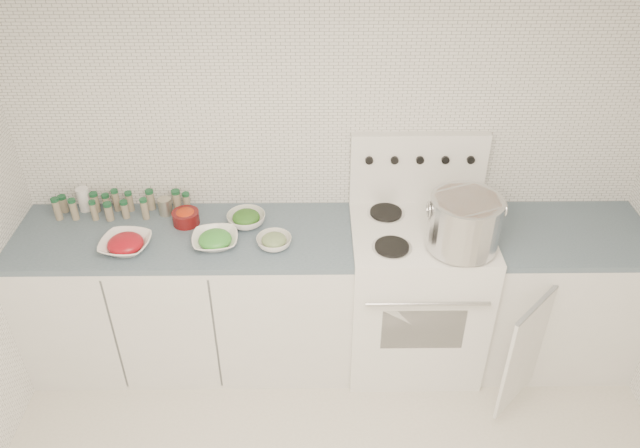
{
  "coord_description": "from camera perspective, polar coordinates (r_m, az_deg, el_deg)",
  "views": [
    {
      "loc": [
        -0.1,
        -1.57,
        2.89
      ],
      "look_at": [
        -0.07,
        1.14,
        1.0
      ],
      "focal_mm": 35.0,
      "sensor_mm": 36.0,
      "label": 1
    }
  ],
  "objects": [
    {
      "name": "bowl_snowpea",
      "position": [
        3.35,
        -9.57,
        -1.43
      ],
      "size": [
        0.27,
        0.27,
        0.08
      ],
      "color": "white",
      "rests_on": "counter_left"
    },
    {
      "name": "spice_cluster",
      "position": [
        3.71,
        -18.04,
        1.71
      ],
      "size": [
        0.75,
        0.16,
        0.14
      ],
      "color": "gray",
      "rests_on": "counter_left"
    },
    {
      "name": "room_walls",
      "position": [
        2.06,
        2.38,
        -5.42
      ],
      "size": [
        3.54,
        3.04,
        2.52
      ],
      "color": "white",
      "rests_on": "ground"
    },
    {
      "name": "bowl_pepper",
      "position": [
        3.54,
        -12.18,
        0.67
      ],
      "size": [
        0.15,
        0.15,
        0.09
      ],
      "color": "#570F0F",
      "rests_on": "counter_left"
    },
    {
      "name": "counter_left",
      "position": [
        3.76,
        -11.62,
        -6.51
      ],
      "size": [
        1.85,
        0.62,
        0.9
      ],
      "color": "white",
      "rests_on": "ground"
    },
    {
      "name": "tin_can",
      "position": [
        3.64,
        -13.97,
        1.57
      ],
      "size": [
        0.1,
        0.1,
        0.1
      ],
      "primitive_type": "cylinder",
      "rotation": [
        0.0,
        0.0,
        0.3
      ],
      "color": "#A29C89",
      "rests_on": "counter_left"
    },
    {
      "name": "salt_canister",
      "position": [
        3.81,
        -20.76,
        2.13
      ],
      "size": [
        0.09,
        0.09,
        0.14
      ],
      "primitive_type": "cylinder",
      "rotation": [
        0.0,
        0.0,
        -0.24
      ],
      "color": "white",
      "rests_on": "counter_left"
    },
    {
      "name": "bowl_zucchini",
      "position": [
        3.3,
        -4.22,
        -1.58
      ],
      "size": [
        0.22,
        0.22,
        0.07
      ],
      "color": "white",
      "rests_on": "counter_left"
    },
    {
      "name": "bowl_tomato",
      "position": [
        3.42,
        -17.35,
        -1.75
      ],
      "size": [
        0.29,
        0.29,
        0.09
      ],
      "color": "white",
      "rests_on": "counter_left"
    },
    {
      "name": "bowl_broccoli",
      "position": [
        3.48,
        -6.76,
        0.49
      ],
      "size": [
        0.23,
        0.23,
        0.09
      ],
      "color": "white",
      "rests_on": "counter_left"
    },
    {
      "name": "stock_pot",
      "position": [
        3.24,
        13.07,
        0.26
      ],
      "size": [
        0.39,
        0.37,
        0.28
      ],
      "rotation": [
        0.0,
        0.0,
        -0.39
      ],
      "color": "silver",
      "rests_on": "stove"
    },
    {
      "name": "counter_right",
      "position": [
        3.94,
        20.54,
        -6.06
      ],
      "size": [
        0.89,
        0.91,
        0.9
      ],
      "color": "white",
      "rests_on": "ground"
    },
    {
      "name": "stove",
      "position": [
        3.7,
        8.65,
        -5.94
      ],
      "size": [
        0.76,
        0.7,
        1.36
      ],
      "color": "white",
      "rests_on": "ground"
    }
  ]
}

